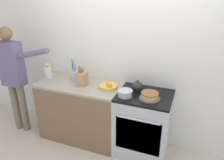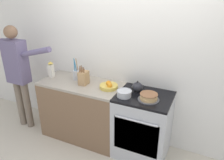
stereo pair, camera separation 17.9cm
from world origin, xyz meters
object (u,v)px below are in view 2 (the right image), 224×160
utensil_crock (77,74)px  milk_carton (51,70)px  stove_range (142,125)px  mixing_bowl (124,93)px  layer_cake (149,97)px  fruit_bowl (109,86)px  person_baker (18,70)px  tea_kettle (138,87)px  knife_block (84,78)px

utensil_crock → milk_carton: size_ratio=1.35×
stove_range → mixing_bowl: size_ratio=4.70×
layer_cake → milk_carton: (-1.57, 0.09, 0.08)m
fruit_bowl → person_baker: 1.48m
layer_cake → tea_kettle: size_ratio=1.45×
knife_block → fruit_bowl: bearing=4.8°
person_baker → tea_kettle: bearing=20.7°
layer_cake → fruit_bowl: (-0.59, 0.10, -0.01)m
person_baker → fruit_bowl: bearing=20.2°
person_baker → mixing_bowl: bearing=14.4°
mixing_bowl → milk_carton: bearing=174.0°
utensil_crock → stove_range: bearing=-4.5°
stove_range → layer_cake: size_ratio=3.39×
milk_carton → person_baker: (-0.49, -0.19, -0.02)m
milk_carton → stove_range: bearing=-0.3°
tea_kettle → knife_block: bearing=-172.6°
mixing_bowl → person_baker: bearing=-178.1°
knife_block → fruit_bowl: size_ratio=1.13×
fruit_bowl → milk_carton: milk_carton is taller
stove_range → utensil_crock: utensil_crock is taller
milk_carton → mixing_bowl: bearing=-6.0°
stove_range → tea_kettle: bearing=146.8°
knife_block → person_baker: 1.10m
stove_range → utensil_crock: 1.21m
mixing_bowl → utensil_crock: utensil_crock is taller
tea_kettle → knife_block: (-0.77, -0.10, 0.04)m
tea_kettle → person_baker: 1.87m
utensil_crock → fruit_bowl: utensil_crock is taller
utensil_crock → person_baker: size_ratio=0.20×
stove_range → mixing_bowl: bearing=-151.4°
fruit_bowl → stove_range: bearing=-1.5°
tea_kettle → utensil_crock: utensil_crock is taller
mixing_bowl → utensil_crock: size_ratio=0.57×
tea_kettle → fruit_bowl: size_ratio=0.74×
fruit_bowl → person_baker: (-1.46, -0.20, 0.07)m
mixing_bowl → utensil_crock: (-0.85, 0.21, 0.04)m
utensil_crock → layer_cake: bearing=-8.1°
layer_cake → milk_carton: milk_carton is taller
fruit_bowl → milk_carton: 0.98m
mixing_bowl → fruit_bowl: fruit_bowl is taller
knife_block → mixing_bowl: bearing=-9.2°
utensil_crock → fruit_bowl: size_ratio=1.35×
knife_block → tea_kettle: bearing=7.4°
tea_kettle → mixing_bowl: bearing=-117.1°
knife_block → utensil_crock: 0.22m
tea_kettle → milk_carton: 1.37m
stove_range → milk_carton: 1.60m
person_baker → milk_carton: bearing=33.8°
layer_cake → person_baker: person_baker is taller
knife_block → milk_carton: (-0.60, 0.03, 0.02)m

